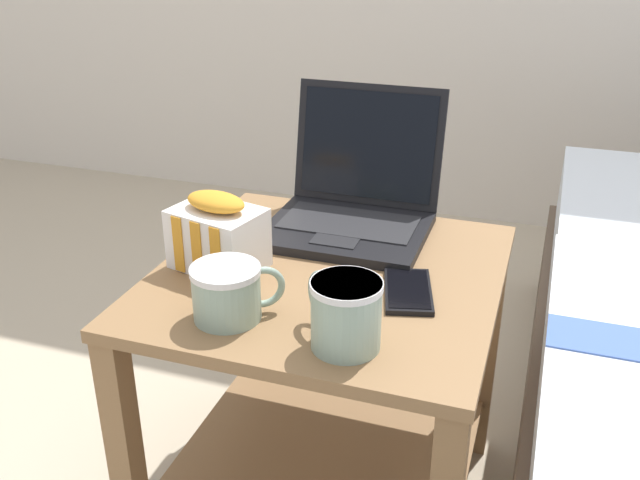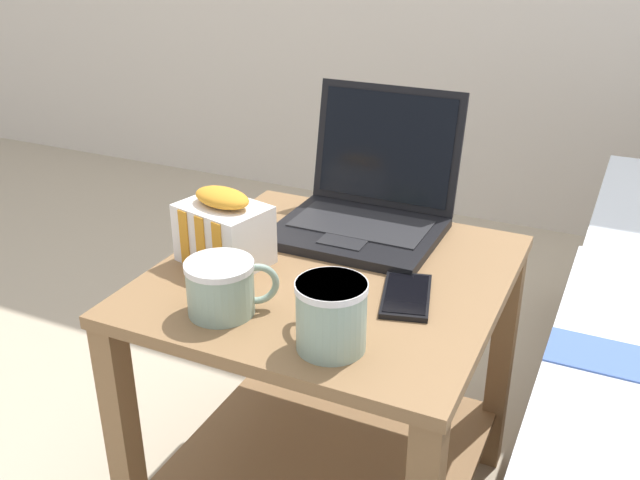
{
  "view_description": "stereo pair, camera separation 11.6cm",
  "coord_description": "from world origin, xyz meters",
  "px_view_note": "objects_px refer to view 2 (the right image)",
  "views": [
    {
      "loc": [
        0.34,
        -1.04,
        1.11
      ],
      "look_at": [
        0.0,
        -0.04,
        0.62
      ],
      "focal_mm": 40.0,
      "sensor_mm": 36.0,
      "label": 1
    },
    {
      "loc": [
        0.44,
        -0.99,
        1.11
      ],
      "look_at": [
        0.0,
        -0.04,
        0.62
      ],
      "focal_mm": 40.0,
      "sensor_mm": 36.0,
      "label": 2
    }
  ],
  "objects_px": {
    "mug_front_left": "(222,285)",
    "cell_phone": "(406,296)",
    "mug_front_right": "(330,311)",
    "snack_bag": "(224,230)",
    "laptop": "(367,203)"
  },
  "relations": [
    {
      "from": "mug_front_left",
      "to": "cell_phone",
      "type": "height_order",
      "value": "mug_front_left"
    },
    {
      "from": "cell_phone",
      "to": "mug_front_right",
      "type": "bearing_deg",
      "value": -106.96
    },
    {
      "from": "mug_front_right",
      "to": "laptop",
      "type": "bearing_deg",
      "value": 104.65
    },
    {
      "from": "mug_front_right",
      "to": "snack_bag",
      "type": "distance_m",
      "value": 0.33
    },
    {
      "from": "laptop",
      "to": "mug_front_right",
      "type": "relative_size",
      "value": 2.32
    },
    {
      "from": "snack_bag",
      "to": "cell_phone",
      "type": "relative_size",
      "value": 1.08
    },
    {
      "from": "laptop",
      "to": "snack_bag",
      "type": "distance_m",
      "value": 0.3
    },
    {
      "from": "mug_front_right",
      "to": "mug_front_left",
      "type": "bearing_deg",
      "value": 174.88
    },
    {
      "from": "laptop",
      "to": "mug_front_right",
      "type": "bearing_deg",
      "value": -75.35
    },
    {
      "from": "mug_front_right",
      "to": "snack_bag",
      "type": "relative_size",
      "value": 0.76
    },
    {
      "from": "laptop",
      "to": "mug_front_right",
      "type": "xyz_separation_m",
      "value": [
        0.11,
        -0.41,
        0.01
      ]
    },
    {
      "from": "laptop",
      "to": "mug_front_left",
      "type": "distance_m",
      "value": 0.4
    },
    {
      "from": "mug_front_right",
      "to": "cell_phone",
      "type": "xyz_separation_m",
      "value": [
        0.05,
        0.18,
        -0.05
      ]
    },
    {
      "from": "mug_front_left",
      "to": "snack_bag",
      "type": "height_order",
      "value": "snack_bag"
    },
    {
      "from": "mug_front_left",
      "to": "snack_bag",
      "type": "distance_m",
      "value": 0.18
    }
  ]
}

